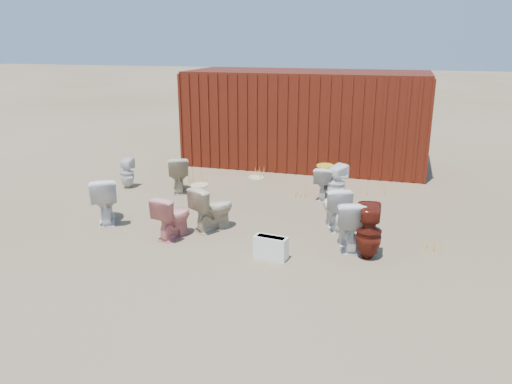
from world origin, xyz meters
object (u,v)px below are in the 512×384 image
(toilet_front_e, at_px, (348,223))
(toilet_back_e, at_px, (336,184))
(toilet_front_a, at_px, (105,199))
(shipping_container, at_px, (306,118))
(toilet_back_beige_right, at_px, (213,208))
(loose_tank, at_px, (271,248))
(toilet_back_beige_left, at_px, (178,174))
(toilet_front_maroon, at_px, (369,232))
(toilet_front_c, at_px, (335,207))
(toilet_back_yellowlid, at_px, (324,182))
(toilet_front_pink, at_px, (173,216))
(toilet_back_a, at_px, (127,173))

(toilet_front_e, distance_m, toilet_back_e, 2.30)
(toilet_front_a, bearing_deg, toilet_back_e, 179.27)
(shipping_container, xyz_separation_m, toilet_back_e, (1.24, -3.10, -0.81))
(shipping_container, bearing_deg, toilet_back_beige_right, -96.51)
(shipping_container, relative_size, loose_tank, 12.00)
(toilet_front_a, bearing_deg, loose_tank, 136.25)
(toilet_back_beige_left, height_order, toilet_back_beige_right, toilet_back_beige_right)
(toilet_front_maroon, xyz_separation_m, toilet_back_beige_left, (-4.20, 2.36, -0.03))
(toilet_front_c, relative_size, toilet_back_beige_right, 0.98)
(toilet_front_a, xyz_separation_m, toilet_front_e, (4.32, 0.04, -0.01))
(toilet_front_maroon, xyz_separation_m, toilet_front_e, (-0.34, 0.31, -0.01))
(toilet_front_a, relative_size, toilet_back_e, 1.07)
(toilet_front_e, height_order, toilet_back_beige_left, toilet_front_e)
(toilet_back_yellowlid, relative_size, toilet_back_e, 0.86)
(toilet_front_c, bearing_deg, toilet_front_a, -9.22)
(toilet_back_yellowlid, bearing_deg, shipping_container, -71.27)
(toilet_front_maroon, bearing_deg, shipping_container, -78.60)
(toilet_back_beige_right, bearing_deg, toilet_front_pink, 75.52)
(toilet_front_pink, bearing_deg, toilet_back_yellowlid, -113.45)
(toilet_back_beige_right, xyz_separation_m, loose_tank, (1.27, -0.89, -0.22))
(toilet_front_maroon, bearing_deg, toilet_back_beige_left, -38.04)
(toilet_front_a, xyz_separation_m, toilet_front_pink, (1.49, -0.32, -0.06))
(toilet_front_c, relative_size, toilet_back_beige_left, 0.98)
(toilet_back_a, relative_size, toilet_back_e, 0.85)
(toilet_front_a, bearing_deg, toilet_front_maroon, 145.08)
(toilet_back_a, bearing_deg, toilet_back_yellowlid, 177.29)
(toilet_front_c, relative_size, toilet_back_a, 1.15)
(toilet_front_e, bearing_deg, toilet_front_maroon, 121.26)
(toilet_back_beige_left, distance_m, toilet_back_e, 3.38)
(toilet_back_e, relative_size, loose_tank, 1.57)
(toilet_front_maroon, xyz_separation_m, toilet_back_beige_right, (-2.66, 0.45, -0.03))
(toilet_front_maroon, height_order, toilet_back_yellowlid, toilet_front_maroon)
(toilet_front_pink, distance_m, toilet_back_e, 3.51)
(toilet_front_pink, xyz_separation_m, toilet_front_maroon, (3.16, 0.06, 0.06))
(shipping_container, relative_size, toilet_back_beige_right, 7.67)
(toilet_front_c, xyz_separation_m, toilet_front_maroon, (0.65, -1.12, 0.04))
(toilet_front_c, xyz_separation_m, toilet_back_a, (-4.75, 1.18, -0.05))
(loose_tank, bearing_deg, shipping_container, 103.98)
(toilet_front_c, relative_size, toilet_back_yellowlid, 1.13)
(toilet_front_a, bearing_deg, toilet_back_yellowlid, -176.42)
(toilet_front_c, bearing_deg, loose_tank, 43.34)
(toilet_front_pink, distance_m, toilet_front_maroon, 3.17)
(toilet_front_maroon, bearing_deg, toilet_front_e, -51.30)
(shipping_container, xyz_separation_m, toilet_front_e, (1.73, -5.35, -0.79))
(toilet_front_a, bearing_deg, toilet_back_beige_right, 153.71)
(toilet_front_maroon, distance_m, toilet_back_beige_right, 2.70)
(toilet_front_pink, relative_size, toilet_back_beige_left, 0.93)
(toilet_back_e, height_order, loose_tank, toilet_back_e)
(shipping_container, relative_size, toilet_front_pink, 8.25)
(shipping_container, bearing_deg, toilet_front_c, -72.75)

